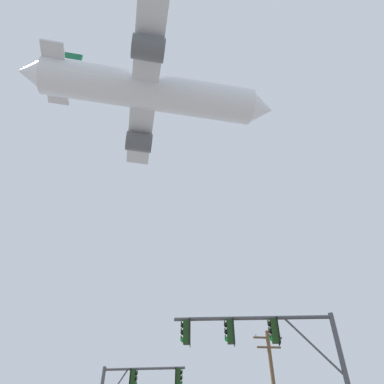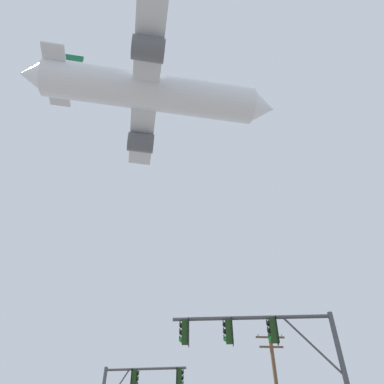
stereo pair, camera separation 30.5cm
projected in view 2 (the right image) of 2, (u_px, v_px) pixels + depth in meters
signal_pole_near at (274, 353)px, 13.77m from camera, size 6.45×0.96×6.74m
airplane at (151, 93)px, 39.57m from camera, size 28.11×21.72×7.65m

